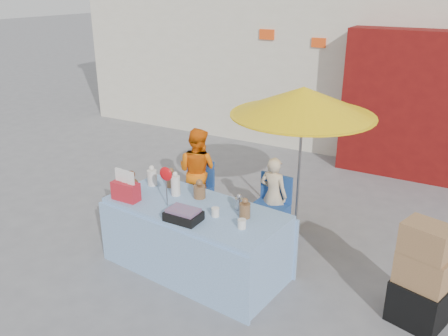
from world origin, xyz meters
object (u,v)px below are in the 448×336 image
Objects in this scene: chair_right at (269,218)px; box_stack at (422,279)px; market_table at (195,237)px; vendor_beige at (273,195)px; vendor_orange at (198,171)px; umbrella at (303,102)px; chair_left at (194,200)px.

box_stack is (2.12, -0.92, 0.27)m from chair_right.
market_table is 1.43m from vendor_beige.
chair_right is 1.33m from vendor_orange.
chair_right is 0.41× the size of umbrella.
market_table is 2.56m from box_stack.
chair_left is 0.76× the size of vendor_beige.
box_stack is at bearing 156.83° from vendor_beige.
umbrella is at bearing 46.93° from chair_right.
box_stack reaches higher than chair_right.
market_table is at bearing 75.98° from vendor_beige.
umbrella is (0.72, 1.51, 1.45)m from market_table.
umbrella is (1.55, 0.28, 1.64)m from chair_left.
umbrella is at bearing 13.79° from chair_left.
vendor_beige is at bearing -153.43° from umbrella.
chair_left is 2.27m from umbrella.
chair_left is 0.74× the size of box_stack.
market_table is 1.48m from chair_left.
market_table is 2.21m from umbrella.
umbrella is (0.30, 0.28, 1.64)m from chair_right.
market_table is 2.74× the size of chair_left.
vendor_orange is 1.98m from umbrella.
umbrella reaches higher than vendor_beige.
chair_left is at bearing 93.79° from vendor_orange.
umbrella is at bearing 146.38° from box_stack.
vendor_orange reaches higher than chair_left.
box_stack is at bearing -11.97° from chair_left.
vendor_orange is 1.26m from vendor_beige.
chair_left is at bearing 9.52° from vendor_beige.
umbrella reaches higher than box_stack.
box_stack is (2.12, -1.06, -0.03)m from vendor_beige.
market_table reaches higher than box_stack.
market_table is at bearing -173.36° from box_stack.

